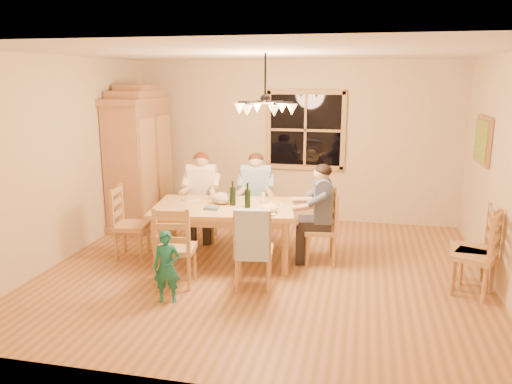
% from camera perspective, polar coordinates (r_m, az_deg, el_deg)
% --- Properties ---
extents(floor, '(5.50, 5.50, 0.00)m').
position_cam_1_polar(floor, '(6.49, 0.98, -8.93)').
color(floor, olive).
rests_on(floor, ground).
extents(ceiling, '(5.50, 5.00, 0.02)m').
position_cam_1_polar(ceiling, '(6.02, 1.08, 15.64)').
color(ceiling, white).
rests_on(ceiling, wall_back).
extents(wall_back, '(5.50, 0.02, 2.70)m').
position_cam_1_polar(wall_back, '(8.55, 4.33, 5.78)').
color(wall_back, beige).
rests_on(wall_back, floor).
extents(wall_left, '(0.02, 5.00, 2.70)m').
position_cam_1_polar(wall_left, '(7.17, -21.12, 3.53)').
color(wall_left, beige).
rests_on(wall_left, floor).
extents(wall_right, '(0.02, 5.00, 2.70)m').
position_cam_1_polar(wall_right, '(6.20, 26.82, 1.63)').
color(wall_right, beige).
rests_on(wall_right, floor).
extents(window, '(1.30, 0.06, 1.30)m').
position_cam_1_polar(window, '(8.47, 5.67, 7.05)').
color(window, black).
rests_on(window, wall_back).
extents(painting, '(0.06, 0.78, 0.64)m').
position_cam_1_polar(painting, '(7.31, 24.48, 5.39)').
color(painting, '#91633E').
rests_on(painting, wall_right).
extents(chandelier, '(0.77, 0.68, 0.71)m').
position_cam_1_polar(chandelier, '(6.02, 1.05, 9.72)').
color(chandelier, black).
rests_on(chandelier, ceiling).
extents(armoire, '(0.66, 1.40, 2.30)m').
position_cam_1_polar(armoire, '(8.43, -13.16, 3.35)').
color(armoire, '#91633E').
rests_on(armoire, floor).
extents(dining_table, '(1.97, 1.37, 0.76)m').
position_cam_1_polar(dining_table, '(6.65, -3.63, -2.39)').
color(dining_table, tan).
rests_on(dining_table, floor).
extents(chair_far_left, '(0.49, 0.48, 0.99)m').
position_cam_1_polar(chair_far_left, '(7.64, -6.13, -3.17)').
color(chair_far_left, tan).
rests_on(chair_far_left, floor).
extents(chair_far_right, '(0.49, 0.48, 0.99)m').
position_cam_1_polar(chair_far_right, '(7.54, -0.01, -3.31)').
color(chair_far_right, tan).
rests_on(chair_far_right, floor).
extents(chair_near_left, '(0.49, 0.48, 0.99)m').
position_cam_1_polar(chair_near_left, '(6.03, -9.07, -7.75)').
color(chair_near_left, tan).
rests_on(chair_near_left, floor).
extents(chair_near_right, '(0.49, 0.48, 0.99)m').
position_cam_1_polar(chair_near_right, '(5.89, -0.27, -8.08)').
color(chair_near_right, tan).
rests_on(chair_near_right, floor).
extents(chair_end_left, '(0.48, 0.49, 0.99)m').
position_cam_1_polar(chair_end_left, '(7.04, -13.97, -4.92)').
color(chair_end_left, tan).
rests_on(chair_end_left, floor).
extents(chair_end_right, '(0.48, 0.49, 0.99)m').
position_cam_1_polar(chair_end_right, '(6.70, 7.32, -5.53)').
color(chair_end_right, tan).
rests_on(chair_end_right, floor).
extents(adult_woman, '(0.44, 0.47, 0.87)m').
position_cam_1_polar(adult_woman, '(7.51, -6.23, 0.78)').
color(adult_woman, '#F1EABA').
rests_on(adult_woman, floor).
extents(adult_plaid_man, '(0.44, 0.47, 0.87)m').
position_cam_1_polar(adult_plaid_man, '(7.41, -0.01, 0.68)').
color(adult_plaid_man, teal).
rests_on(adult_plaid_man, floor).
extents(adult_slate_man, '(0.47, 0.44, 0.87)m').
position_cam_1_polar(adult_slate_man, '(6.55, 7.45, -1.07)').
color(adult_slate_man, '#45536F').
rests_on(adult_slate_man, floor).
extents(towel, '(0.39, 0.15, 0.58)m').
position_cam_1_polar(towel, '(5.58, -0.43, -4.98)').
color(towel, '#A3C1DD').
rests_on(towel, chair_near_right).
extents(wine_bottle_a, '(0.08, 0.08, 0.33)m').
position_cam_1_polar(wine_bottle_a, '(6.60, -2.67, -0.12)').
color(wine_bottle_a, black).
rests_on(wine_bottle_a, dining_table).
extents(wine_bottle_b, '(0.08, 0.08, 0.33)m').
position_cam_1_polar(wine_bottle_b, '(6.47, -0.97, -0.38)').
color(wine_bottle_b, black).
rests_on(wine_bottle_b, dining_table).
extents(plate_woman, '(0.26, 0.26, 0.02)m').
position_cam_1_polar(plate_woman, '(6.99, -7.46, -0.79)').
color(plate_woman, white).
rests_on(plate_woman, dining_table).
extents(plate_plaid, '(0.26, 0.26, 0.02)m').
position_cam_1_polar(plate_plaid, '(6.93, -1.00, -0.80)').
color(plate_plaid, white).
rests_on(plate_plaid, dining_table).
extents(plate_slate, '(0.26, 0.26, 0.02)m').
position_cam_1_polar(plate_slate, '(6.57, 1.99, -1.58)').
color(plate_slate, white).
rests_on(plate_slate, dining_table).
extents(wine_glass_a, '(0.06, 0.06, 0.14)m').
position_cam_1_polar(wine_glass_a, '(6.92, -5.06, -0.35)').
color(wine_glass_a, silver).
rests_on(wine_glass_a, dining_table).
extents(wine_glass_b, '(0.06, 0.06, 0.14)m').
position_cam_1_polar(wine_glass_b, '(6.73, 0.83, -0.69)').
color(wine_glass_b, silver).
rests_on(wine_glass_b, dining_table).
extents(cap, '(0.20, 0.20, 0.11)m').
position_cam_1_polar(cap, '(6.25, 1.58, -1.89)').
color(cap, beige).
rests_on(cap, dining_table).
extents(napkin, '(0.20, 0.16, 0.03)m').
position_cam_1_polar(napkin, '(6.46, -5.09, -1.83)').
color(napkin, '#486384').
rests_on(napkin, dining_table).
extents(cloth_bundle, '(0.28, 0.22, 0.15)m').
position_cam_1_polar(cloth_bundle, '(6.70, -3.97, -0.71)').
color(cloth_bundle, tan).
rests_on(cloth_bundle, dining_table).
extents(child, '(0.33, 0.25, 0.81)m').
position_cam_1_polar(child, '(5.58, -10.16, -8.42)').
color(child, '#17695E').
rests_on(child, floor).
extents(chair_spare_front, '(0.45, 0.47, 0.99)m').
position_cam_1_polar(chair_spare_front, '(6.43, 23.19, -7.36)').
color(chair_spare_front, tan).
rests_on(chair_spare_front, floor).
extents(chair_spare_back, '(0.57, 0.58, 0.99)m').
position_cam_1_polar(chair_spare_back, '(6.22, 23.56, -8.06)').
color(chair_spare_back, tan).
rests_on(chair_spare_back, floor).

